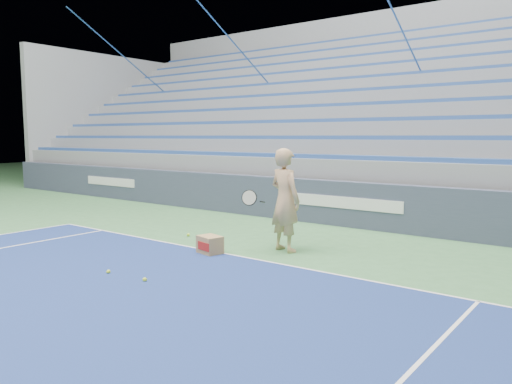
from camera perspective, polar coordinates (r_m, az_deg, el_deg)
sponsor_barrier at (r=12.39m, az=9.87°, el=-1.31°), size 30.00×0.32×1.10m
bleachers at (r=17.56m, az=18.71°, el=6.62°), size 31.00×9.15×7.30m
tennis_player at (r=9.49m, az=3.32°, el=-0.92°), size 1.01×0.94×1.97m
ball_box at (r=9.43m, az=-5.30°, el=-6.03°), size 0.51×0.44×0.34m
tennis_ball_0 at (r=8.43m, az=-16.52°, el=-8.74°), size 0.07×0.07×0.07m
tennis_ball_1 at (r=7.85m, az=-12.60°, el=-9.75°), size 0.07×0.07×0.07m
tennis_ball_2 at (r=11.10m, az=-7.75°, el=-4.87°), size 0.07×0.07×0.07m
tennis_ball_3 at (r=9.87m, az=-4.82°, el=-6.26°), size 0.07×0.07×0.07m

